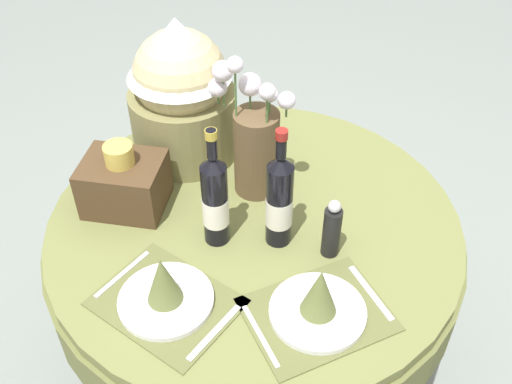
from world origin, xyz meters
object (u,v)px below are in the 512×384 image
at_px(dining_table, 254,252).
at_px(wine_bottle_centre, 215,200).
at_px(flower_vase, 255,141).
at_px(gift_tub_back_left, 181,87).
at_px(woven_basket_side_left, 124,183).
at_px(place_setting_left, 165,291).
at_px(place_setting_right, 319,303).
at_px(pepper_mill, 332,230).
at_px(wine_bottle_left, 279,201).

bearing_deg(dining_table, wine_bottle_centre, -134.04).
bearing_deg(flower_vase, gift_tub_back_left, 150.80).
xyz_separation_m(dining_table, gift_tub_back_left, (-0.28, 0.28, 0.38)).
distance_m(wine_bottle_centre, woven_basket_side_left, 0.31).
height_order(gift_tub_back_left, woven_basket_side_left, gift_tub_back_left).
height_order(place_setting_left, place_setting_right, same).
bearing_deg(gift_tub_back_left, place_setting_right, -50.27).
distance_m(dining_table, pepper_mill, 0.33).
bearing_deg(wine_bottle_left, place_setting_left, -131.87).
xyz_separation_m(place_setting_left, flower_vase, (0.14, 0.48, 0.13)).
bearing_deg(dining_table, wine_bottle_left, -39.30).
xyz_separation_m(flower_vase, pepper_mill, (0.25, -0.23, -0.09)).
relative_size(place_setting_left, place_setting_right, 0.98).
height_order(wine_bottle_left, woven_basket_side_left, wine_bottle_left).
distance_m(place_setting_right, flower_vase, 0.52).
height_order(place_setting_right, pepper_mill, pepper_mill).
bearing_deg(wine_bottle_centre, woven_basket_side_left, 162.87).
bearing_deg(wine_bottle_centre, wine_bottle_left, 8.92).
bearing_deg(pepper_mill, woven_basket_side_left, 171.66).
distance_m(pepper_mill, woven_basket_side_left, 0.61).
bearing_deg(place_setting_left, pepper_mill, 32.39).
distance_m(place_setting_left, wine_bottle_left, 0.38).
xyz_separation_m(place_setting_right, flower_vase, (-0.24, 0.45, 0.13)).
distance_m(wine_bottle_centre, gift_tub_back_left, 0.43).
relative_size(flower_vase, wine_bottle_left, 1.21).
height_order(place_setting_left, flower_vase, flower_vase).
bearing_deg(gift_tub_back_left, flower_vase, -29.20).
relative_size(wine_bottle_left, wine_bottle_centre, 1.00).
relative_size(place_setting_left, pepper_mill, 2.25).
xyz_separation_m(wine_bottle_centre, pepper_mill, (0.31, 0.00, -0.06)).
relative_size(place_setting_right, wine_bottle_left, 1.16).
height_order(wine_bottle_left, pepper_mill, wine_bottle_left).
bearing_deg(dining_table, pepper_mill, -21.85).
height_order(dining_table, place_setting_right, place_setting_right).
xyz_separation_m(place_setting_right, gift_tub_back_left, (-0.49, 0.59, 0.20)).
relative_size(wine_bottle_left, woven_basket_side_left, 1.62).
distance_m(gift_tub_back_left, woven_basket_side_left, 0.34).
bearing_deg(wine_bottle_left, dining_table, 140.70).
height_order(flower_vase, gift_tub_back_left, gift_tub_back_left).
bearing_deg(gift_tub_back_left, place_setting_left, -79.66).
relative_size(place_setting_right, woven_basket_side_left, 1.87).
bearing_deg(place_setting_left, flower_vase, 73.83).
bearing_deg(place_setting_right, wine_bottle_left, 119.11).
distance_m(flower_vase, wine_bottle_left, 0.23).
bearing_deg(pepper_mill, gift_tub_back_left, 143.25).
xyz_separation_m(place_setting_right, woven_basket_side_left, (-0.59, 0.30, 0.04)).
distance_m(place_setting_left, woven_basket_side_left, 0.40).
bearing_deg(wine_bottle_centre, place_setting_right, -35.35).
bearing_deg(gift_tub_back_left, wine_bottle_left, -44.44).
relative_size(wine_bottle_centre, pepper_mill, 1.98).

